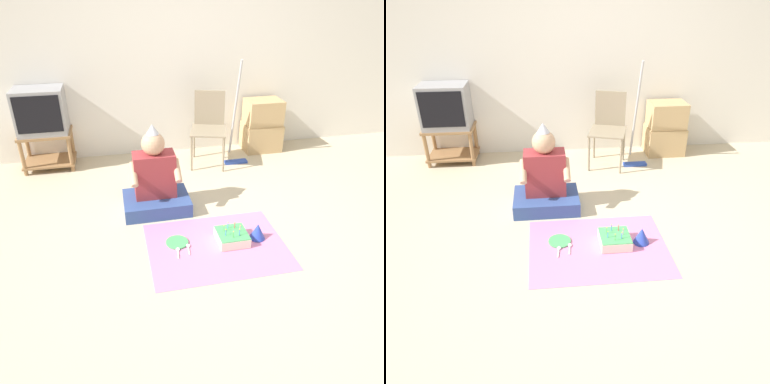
% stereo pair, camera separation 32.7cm
% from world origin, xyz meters
% --- Properties ---
extents(ground_plane, '(16.00, 16.00, 0.00)m').
position_xyz_m(ground_plane, '(0.00, 0.00, 0.00)').
color(ground_plane, beige).
extents(wall_back, '(6.40, 0.06, 2.55)m').
position_xyz_m(wall_back, '(0.00, 2.16, 1.27)').
color(wall_back, white).
rests_on(wall_back, ground_plane).
extents(tv_stand, '(0.59, 0.42, 0.44)m').
position_xyz_m(tv_stand, '(-1.68, 1.92, 0.26)').
color(tv_stand, '#997047').
rests_on(tv_stand, ground_plane).
extents(tv, '(0.54, 0.41, 0.50)m').
position_xyz_m(tv, '(-1.68, 1.92, 0.69)').
color(tv, '#99999E').
rests_on(tv, tv_stand).
extents(folding_chair, '(0.52, 0.53, 0.85)m').
position_xyz_m(folding_chair, '(0.22, 1.68, 0.49)').
color(folding_chair, gray).
rests_on(folding_chair, ground_plane).
extents(cardboard_box_stack, '(0.48, 0.37, 0.67)m').
position_xyz_m(cardboard_box_stack, '(1.00, 1.92, 0.32)').
color(cardboard_box_stack, tan).
rests_on(cardboard_box_stack, ground_plane).
extents(dust_mop, '(0.28, 0.33, 1.23)m').
position_xyz_m(dust_mop, '(0.54, 1.63, 0.36)').
color(dust_mop, '#2D4CB2').
rests_on(dust_mop, ground_plane).
extents(person_seated, '(0.63, 0.46, 0.85)m').
position_xyz_m(person_seated, '(-0.56, 0.70, 0.27)').
color(person_seated, '#334C8C').
rests_on(person_seated, ground_plane).
extents(party_cloth, '(1.16, 0.88, 0.01)m').
position_xyz_m(party_cloth, '(-0.15, -0.02, 0.00)').
color(party_cloth, pink).
rests_on(party_cloth, ground_plane).
extents(birthday_cake, '(0.26, 0.26, 0.15)m').
position_xyz_m(birthday_cake, '(-0.00, 0.01, 0.05)').
color(birthday_cake, '#F4E0C6').
rests_on(birthday_cake, party_cloth).
extents(party_hat_blue, '(0.14, 0.14, 0.14)m').
position_xyz_m(party_hat_blue, '(0.23, 0.01, 0.08)').
color(party_hat_blue, blue).
rests_on(party_hat_blue, party_cloth).
extents(paper_plate, '(0.19, 0.19, 0.01)m').
position_xyz_m(paper_plate, '(-0.46, 0.09, 0.01)').
color(paper_plate, '#4CB266').
rests_on(paper_plate, party_cloth).
extents(plastic_spoon_near, '(0.04, 0.15, 0.01)m').
position_xyz_m(plastic_spoon_near, '(-0.38, 0.01, 0.01)').
color(plastic_spoon_near, white).
rests_on(plastic_spoon_near, party_cloth).
extents(plastic_spoon_far, '(0.04, 0.14, 0.01)m').
position_xyz_m(plastic_spoon_far, '(-0.48, -0.02, 0.01)').
color(plastic_spoon_far, white).
rests_on(plastic_spoon_far, party_cloth).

